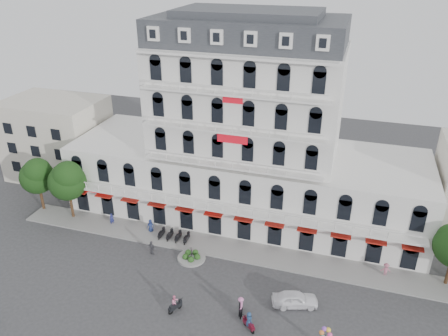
% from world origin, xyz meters
% --- Properties ---
extents(ground, '(120.00, 120.00, 0.00)m').
position_xyz_m(ground, '(0.00, 0.00, 0.00)').
color(ground, '#38383A').
rests_on(ground, ground).
extents(sidewalk, '(53.00, 4.00, 0.16)m').
position_xyz_m(sidewalk, '(0.00, 9.00, 0.08)').
color(sidewalk, gray).
rests_on(sidewalk, ground).
extents(main_building, '(45.00, 15.00, 25.80)m').
position_xyz_m(main_building, '(0.00, 18.00, 9.96)').
color(main_building, silver).
rests_on(main_building, ground).
extents(flank_building_west, '(14.00, 10.00, 12.00)m').
position_xyz_m(flank_building_west, '(-30.00, 20.00, 6.00)').
color(flank_building_west, beige).
rests_on(flank_building_west, ground).
extents(traffic_island, '(3.20, 3.20, 1.60)m').
position_xyz_m(traffic_island, '(-3.00, 6.00, 0.26)').
color(traffic_island, gray).
rests_on(traffic_island, ground).
extents(parked_scooter_row, '(4.40, 1.80, 1.10)m').
position_xyz_m(parked_scooter_row, '(-6.35, 8.80, 0.00)').
color(parked_scooter_row, black).
rests_on(parked_scooter_row, ground).
extents(tree_west_outer, '(4.50, 4.48, 7.76)m').
position_xyz_m(tree_west_outer, '(-25.95, 9.98, 5.35)').
color(tree_west_outer, '#382314').
rests_on(tree_west_outer, ground).
extents(tree_west_inner, '(4.76, 4.76, 8.25)m').
position_xyz_m(tree_west_inner, '(-20.95, 9.48, 5.68)').
color(tree_west_inner, '#382314').
rests_on(tree_west_inner, ground).
extents(parked_car, '(4.84, 3.08, 1.53)m').
position_xyz_m(parked_car, '(9.36, 2.26, 0.77)').
color(parked_car, white).
rests_on(parked_car, ground).
extents(rider_southwest, '(1.03, 1.55, 1.93)m').
position_xyz_m(rider_southwest, '(-1.57, -2.01, 0.95)').
color(rider_southwest, black).
rests_on(rider_southwest, ground).
extents(rider_east, '(1.38, 1.23, 2.03)m').
position_xyz_m(rider_east, '(5.80, -2.11, 0.99)').
color(rider_east, maroon).
rests_on(rider_east, ground).
extents(rider_center, '(0.82, 1.68, 2.05)m').
position_xyz_m(rider_center, '(4.59, -0.49, 1.07)').
color(rider_center, black).
rests_on(rider_center, ground).
extents(pedestrian_left, '(0.99, 0.79, 1.76)m').
position_xyz_m(pedestrian_left, '(-9.77, 9.50, 0.88)').
color(pedestrian_left, navy).
rests_on(pedestrian_left, ground).
extents(pedestrian_mid, '(1.12, 0.59, 1.82)m').
position_xyz_m(pedestrian_mid, '(-7.63, 5.41, 0.91)').
color(pedestrian_mid, '#504F56').
rests_on(pedestrian_mid, ground).
extents(pedestrian_right, '(1.11, 0.71, 1.63)m').
position_xyz_m(pedestrian_right, '(17.95, 9.50, 0.81)').
color(pedestrian_right, '#BC637C').
rests_on(pedestrian_right, ground).
extents(pedestrian_far, '(0.66, 0.70, 1.61)m').
position_xyz_m(pedestrian_far, '(-15.20, 9.50, 0.81)').
color(pedestrian_far, navy).
rests_on(pedestrian_far, ground).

